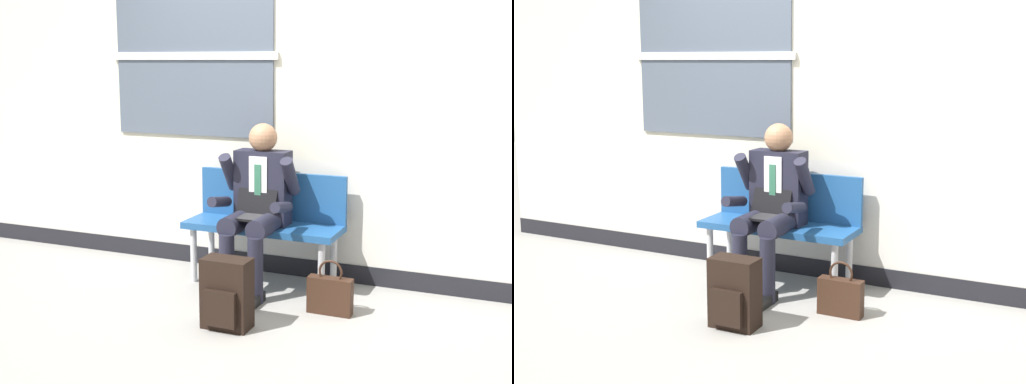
{
  "view_description": "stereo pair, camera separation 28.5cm",
  "coord_description": "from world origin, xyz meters",
  "views": [
    {
      "loc": [
        1.82,
        -4.22,
        1.67
      ],
      "look_at": [
        -0.03,
        0.11,
        0.75
      ],
      "focal_mm": 47.46,
      "sensor_mm": 36.0,
      "label": 1
    },
    {
      "loc": [
        2.08,
        -4.11,
        1.67
      ],
      "look_at": [
        -0.03,
        0.11,
        0.75
      ],
      "focal_mm": 47.46,
      "sensor_mm": 36.0,
      "label": 2
    }
  ],
  "objects": [
    {
      "name": "bench_with_person",
      "position": [
        -0.06,
        0.38,
        0.5
      ],
      "size": [
        1.18,
        0.42,
        0.84
      ],
      "color": "navy",
      "rests_on": "ground"
    },
    {
      "name": "backpack",
      "position": [
        0.06,
        -0.57,
        0.22
      ],
      "size": [
        0.31,
        0.21,
        0.45
      ],
      "color": "black",
      "rests_on": "ground"
    },
    {
      "name": "station_wall",
      "position": [
        -0.01,
        0.66,
        1.46
      ],
      "size": [
        6.05,
        0.17,
        2.94
      ],
      "color": "beige",
      "rests_on": "ground"
    },
    {
      "name": "ground_plane",
      "position": [
        0.0,
        0.0,
        0.0
      ],
      "size": [
        18.0,
        18.0,
        0.0
      ],
      "primitive_type": "plane",
      "color": "gray"
    },
    {
      "name": "person_seated",
      "position": [
        -0.06,
        0.19,
        0.65
      ],
      "size": [
        0.57,
        0.7,
        1.22
      ],
      "color": "#1E1E2D",
      "rests_on": "ground"
    },
    {
      "name": "handbag",
      "position": [
        0.59,
        -0.08,
        0.13
      ],
      "size": [
        0.3,
        0.09,
        0.37
      ],
      "color": "#331E14",
      "rests_on": "ground"
    }
  ]
}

